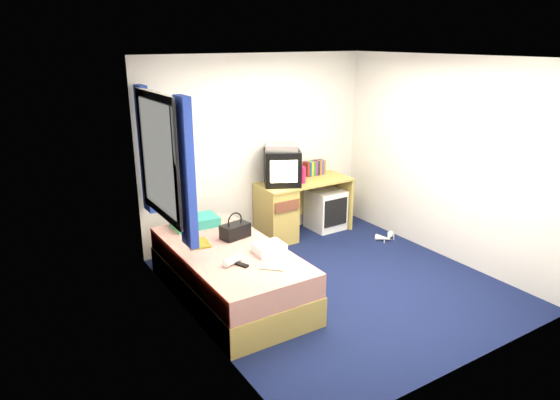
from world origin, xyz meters
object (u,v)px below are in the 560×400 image
aerosol_can (301,176)px  white_heels (387,237)px  vcr (282,147)px  water_bottle (233,261)px  magazine (198,243)px  colour_swatch_fan (272,269)px  bed (230,273)px  picture_frame (321,169)px  pillow (195,222)px  towel (269,248)px  desk (287,208)px  handbag (235,230)px  pink_water_bottle (303,176)px  crt_tv (282,167)px  storage_cube (326,209)px  remote_control (241,264)px

aerosol_can → white_heels: bearing=-43.6°
vcr → water_bottle: size_ratio=2.06×
magazine → white_heels: size_ratio=0.90×
vcr → colour_swatch_fan: size_ratio=1.87×
bed → picture_frame: bearing=30.7°
pillow → towel: 1.12m
desk → water_bottle: desk is taller
handbag → pink_water_bottle: bearing=17.1°
magazine → colour_swatch_fan: (0.34, -0.91, -0.00)m
picture_frame → pink_water_bottle: bearing=-151.6°
pink_water_bottle → aerosol_can: size_ratio=1.27×
desk → aerosol_can: bearing=-5.0°
desk → crt_tv: size_ratio=2.17×
bed → colour_swatch_fan: 0.71m
handbag → magazine: size_ratio=1.18×
pillow → vcr: (1.36, 0.31, 0.65)m
storage_cube → remote_control: remote_control is taller
water_bottle → remote_control: bearing=-51.4°
aerosol_can → pillow: bearing=-170.2°
bed → handbag: bearing=49.7°
desk → pink_water_bottle: size_ratio=6.39×
handbag → colour_swatch_fan: handbag is taller
crt_tv → pink_water_bottle: 0.31m
colour_swatch_fan → bed: bearing=100.5°
desk → colour_swatch_fan: 2.13m
pillow → storage_cube: size_ratio=0.89×
remote_control → bed: bearing=56.9°
storage_cube → colour_swatch_fan: size_ratio=2.53×
pink_water_bottle → aerosol_can: (0.02, 0.07, -0.02)m
aerosol_can → vcr: bearing=175.4°
aerosol_can → handbag: aerosol_can is taller
storage_cube → handbag: bearing=-157.0°
pillow → desk: bearing=12.0°
vcr → remote_control: size_ratio=2.57×
bed → desk: bearing=37.6°
picture_frame → remote_control: size_ratio=0.88×
aerosol_can → pink_water_bottle: bearing=-102.0°
water_bottle → white_heels: size_ratio=0.64×
storage_cube → white_heels: (0.42, -0.80, -0.24)m
towel → colour_swatch_fan: bearing=-117.6°
pillow → picture_frame: 2.17m
pillow → handbag: handbag is taller
aerosol_can → colour_swatch_fan: bearing=-131.3°
crt_tv → remote_control: size_ratio=3.74×
desk → storage_cube: (0.64, -0.02, -0.13)m
bed → pillow: pillow is taller
desk → magazine: (-1.60, -0.80, 0.14)m
pink_water_bottle → white_heels: pink_water_bottle is taller
pink_water_bottle → remote_control: size_ratio=1.27×
vcr → pink_water_bottle: size_ratio=2.02×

